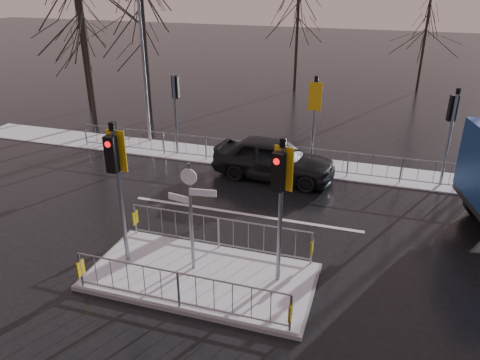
% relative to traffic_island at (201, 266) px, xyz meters
% --- Properties ---
extents(ground, '(120.00, 120.00, 0.00)m').
position_rel_traffic_island_xyz_m(ground, '(0.01, -0.01, -0.39)').
color(ground, black).
rests_on(ground, ground).
extents(snow_verge, '(30.00, 2.00, 0.04)m').
position_rel_traffic_island_xyz_m(snow_verge, '(0.01, 8.59, -0.37)').
color(snow_verge, white).
rests_on(snow_verge, ground).
extents(lane_markings, '(8.00, 11.38, 0.01)m').
position_rel_traffic_island_xyz_m(lane_markings, '(0.01, -0.34, -0.39)').
color(lane_markings, silver).
rests_on(lane_markings, ground).
extents(traffic_island, '(6.00, 3.04, 4.15)m').
position_rel_traffic_island_xyz_m(traffic_island, '(0.00, 0.00, 0.00)').
color(traffic_island, slate).
rests_on(traffic_island, ground).
extents(far_kerb_fixtures, '(18.00, 0.65, 3.83)m').
position_rel_traffic_island_xyz_m(far_kerb_fixtures, '(0.31, 8.08, 0.63)').
color(far_kerb_fixtures, gray).
rests_on(far_kerb_fixtures, ground).
extents(car_far_lane, '(4.92, 2.30, 1.63)m').
position_rel_traffic_island_xyz_m(car_far_lane, '(0.24, 7.04, 0.42)').
color(car_far_lane, black).
rests_on(car_far_lane, ground).
extents(tree_near_a, '(4.75, 4.75, 8.97)m').
position_rel_traffic_island_xyz_m(tree_near_a, '(-10.49, 10.99, 5.72)').
color(tree_near_a, black).
rests_on(tree_near_a, ground).
extents(tree_near_b, '(4.00, 4.00, 7.55)m').
position_rel_traffic_island_xyz_m(tree_near_b, '(-7.99, 12.49, 4.76)').
color(tree_near_b, black).
rests_on(tree_near_b, ground).
extents(tree_near_c, '(3.50, 3.50, 6.61)m').
position_rel_traffic_island_xyz_m(tree_near_c, '(-12.49, 13.49, 4.11)').
color(tree_near_c, black).
rests_on(tree_near_c, ground).
extents(tree_far_a, '(3.75, 3.75, 7.08)m').
position_rel_traffic_island_xyz_m(tree_far_a, '(-1.99, 21.99, 4.43)').
color(tree_far_a, black).
rests_on(tree_far_a, ground).
extents(tree_far_b, '(3.25, 3.25, 6.14)m').
position_rel_traffic_island_xyz_m(tree_far_b, '(6.01, 23.99, 3.79)').
color(tree_far_b, black).
rests_on(tree_far_b, ground).
extents(street_lamp_left, '(1.25, 0.18, 8.20)m').
position_rel_traffic_island_xyz_m(street_lamp_left, '(-6.42, 9.49, 4.10)').
color(street_lamp_left, gray).
rests_on(street_lamp_left, ground).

